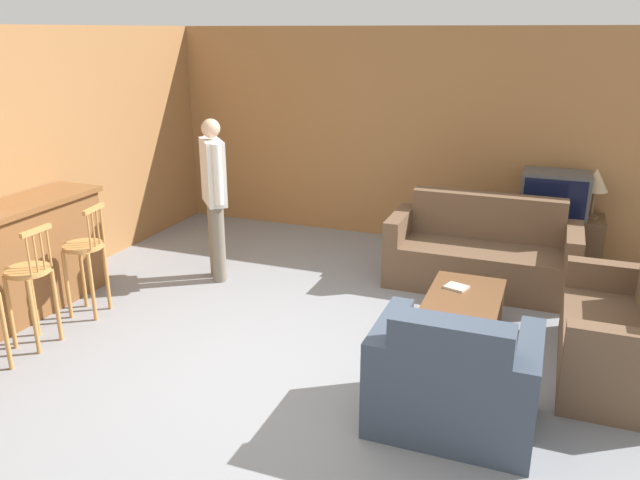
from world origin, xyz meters
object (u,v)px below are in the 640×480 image
loveseat_right (622,338)px  coffee_table (464,302)px  bar_chair_mid (31,282)px  tv_unit (549,239)px  book_on_table (457,287)px  armchair_near (453,383)px  bar_chair_far (85,256)px  tv (555,193)px  person_by_window (214,191)px  table_lamp (596,181)px  couch_far (482,255)px

loveseat_right → coffee_table: size_ratio=1.46×
loveseat_right → bar_chair_mid: bearing=-165.2°
tv_unit → book_on_table: size_ratio=4.91×
armchair_near → bar_chair_far: bearing=170.7°
loveseat_right → coffee_table: (-1.22, 0.19, 0.02)m
bar_chair_far → tv: bearing=36.6°
tv → person_by_window: bearing=-152.2°
bar_chair_far → coffee_table: size_ratio=1.04×
table_lamp → tv_unit: bearing=180.0°
bar_chair_mid → tv: size_ratio=1.47×
bar_chair_mid → couch_far: size_ratio=0.56×
couch_far → armchair_near: 2.61m
couch_far → person_by_window: person_by_window is taller
couch_far → armchair_near: bearing=-87.0°
coffee_table → loveseat_right: bearing=-9.0°
armchair_near → person_by_window: size_ratio=0.63×
tv_unit → person_by_window: 3.80m
armchair_near → tv_unit: bearing=81.8°
armchair_near → person_by_window: (-2.80, 1.78, 0.63)m
tv_unit → book_on_table: bearing=-109.2°
coffee_table → armchair_near: bearing=-84.4°
armchair_near → coffee_table: size_ratio=1.05×
couch_far → bar_chair_mid: bearing=-141.1°
armchair_near → table_lamp: table_lamp is taller
armchair_near → book_on_table: bearing=98.4°
book_on_table → table_lamp: bearing=61.6°
bar_chair_mid → coffee_table: bar_chair_mid is taller
table_lamp → coffee_table: bearing=-114.9°
bar_chair_mid → person_by_window: bearing=70.1°
coffee_table → person_by_window: bearing=170.0°
person_by_window → coffee_table: bearing=-10.0°
armchair_near → coffee_table: (-0.13, 1.31, 0.01)m
bar_chair_mid → table_lamp: (4.38, 3.62, 0.42)m
couch_far → book_on_table: bearing=-94.0°
coffee_table → table_lamp: size_ratio=1.84×
person_by_window → book_on_table: bearing=-7.2°
tv_unit → person_by_window: bearing=-152.1°
bar_chair_mid → couch_far: bearing=38.9°
bar_chair_far → tv: size_ratio=1.47×
tv → loveseat_right: bearing=-76.3°
couch_far → loveseat_right: couch_far is taller
bar_chair_mid → tv_unit: bar_chair_mid is taller
bar_chair_mid → armchair_near: bearing=1.4°
coffee_table → person_by_window: 2.78m
bar_chair_mid → person_by_window: size_ratio=0.62×
tv → person_by_window: 3.74m
armchair_near → book_on_table: armchair_near is taller
bar_chair_far → table_lamp: size_ratio=1.91×
tv_unit → table_lamp: bearing=0.0°
bar_chair_far → loveseat_right: 4.61m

